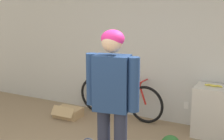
{
  "coord_description": "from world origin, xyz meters",
  "views": [
    {
      "loc": [
        1.74,
        -2.28,
        2.1
      ],
      "look_at": [
        0.17,
        0.77,
        1.34
      ],
      "focal_mm": 50.0,
      "sensor_mm": 36.0,
      "label": 1
    }
  ],
  "objects_px": {
    "banana": "(213,85)",
    "bicycle": "(119,98)",
    "cardboard_box": "(68,112)",
    "person": "(112,93)"
  },
  "relations": [
    {
      "from": "person",
      "to": "cardboard_box",
      "type": "xyz_separation_m",
      "value": [
        -1.65,
        1.42,
        -0.98
      ]
    },
    {
      "from": "cardboard_box",
      "to": "person",
      "type": "bearing_deg",
      "value": -40.85
    },
    {
      "from": "bicycle",
      "to": "cardboard_box",
      "type": "bearing_deg",
      "value": -146.59
    },
    {
      "from": "banana",
      "to": "cardboard_box",
      "type": "bearing_deg",
      "value": -171.6
    },
    {
      "from": "person",
      "to": "bicycle",
      "type": "distance_m",
      "value": 2.16
    },
    {
      "from": "banana",
      "to": "bicycle",
      "type": "bearing_deg",
      "value": 177.38
    },
    {
      "from": "bicycle",
      "to": "cardboard_box",
      "type": "height_order",
      "value": "bicycle"
    },
    {
      "from": "banana",
      "to": "cardboard_box",
      "type": "xyz_separation_m",
      "value": [
        -2.48,
        -0.37,
        -0.74
      ]
    },
    {
      "from": "bicycle",
      "to": "banana",
      "type": "height_order",
      "value": "banana"
    },
    {
      "from": "bicycle",
      "to": "cardboard_box",
      "type": "relative_size",
      "value": 3.69
    }
  ]
}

